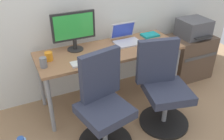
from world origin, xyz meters
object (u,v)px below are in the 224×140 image
object	(u,v)px
printer	(194,28)
desktop_monitor	(74,29)
office_chair_right	(163,89)
side_cabinet	(189,56)
coffee_mug	(49,56)
office_chair_left	(103,106)
open_laptop	(126,38)

from	to	relation	value
printer	desktop_monitor	bearing A→B (deg)	176.74
office_chair_right	side_cabinet	world-z (taller)	office_chair_right
printer	desktop_monitor	size ratio (longest dim) A/B	0.83
side_cabinet	coffee_mug	bearing A→B (deg)	-178.83
office_chair_left	printer	xyz separation A→B (m)	(1.61, 0.65, 0.31)
office_chair_right	printer	size ratio (longest dim) A/B	2.35
office_chair_right	side_cabinet	distance (m)	1.13
office_chair_left	side_cabinet	size ratio (longest dim) A/B	1.54
side_cabinet	printer	bearing A→B (deg)	-90.00
open_laptop	coffee_mug	size ratio (longest dim) A/B	3.37
office_chair_left	office_chair_right	size ratio (longest dim) A/B	1.00
desktop_monitor	open_laptop	xyz separation A→B (m)	(0.62, -0.04, -0.20)
office_chair_right	open_laptop	xyz separation A→B (m)	(-0.08, 0.70, 0.33)
office_chair_left	side_cabinet	xyz separation A→B (m)	(1.61, 0.65, -0.12)
printer	office_chair_left	bearing A→B (deg)	-157.97
office_chair_left	open_laptop	world-z (taller)	office_chair_left
printer	desktop_monitor	distance (m)	1.64
coffee_mug	office_chair_right	bearing A→B (deg)	-30.87
desktop_monitor	office_chair_left	bearing A→B (deg)	-88.83
desktop_monitor	office_chair_right	bearing A→B (deg)	-46.71
printer	office_chair_right	bearing A→B (deg)	-144.81
printer	desktop_monitor	world-z (taller)	desktop_monitor
office_chair_right	open_laptop	bearing A→B (deg)	96.70
desktop_monitor	open_laptop	bearing A→B (deg)	-4.16
printer	open_laptop	xyz separation A→B (m)	(-1.00, 0.05, 0.02)
office_chair_right	coffee_mug	xyz separation A→B (m)	(-1.02, 0.61, 0.32)
printer	coffee_mug	distance (m)	1.94
side_cabinet	desktop_monitor	size ratio (longest dim) A/B	1.27
open_laptop	coffee_mug	bearing A→B (deg)	-174.77
printer	side_cabinet	bearing A→B (deg)	90.00
office_chair_right	desktop_monitor	xyz separation A→B (m)	(-0.70, 0.74, 0.53)
side_cabinet	open_laptop	xyz separation A→B (m)	(-1.00, 0.05, 0.45)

